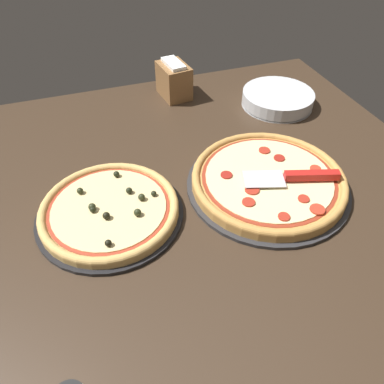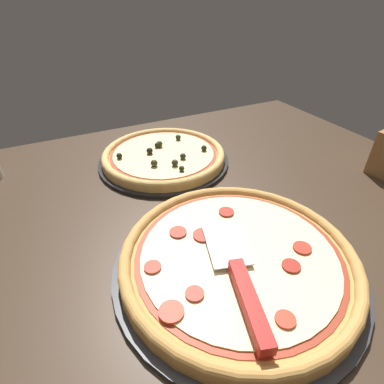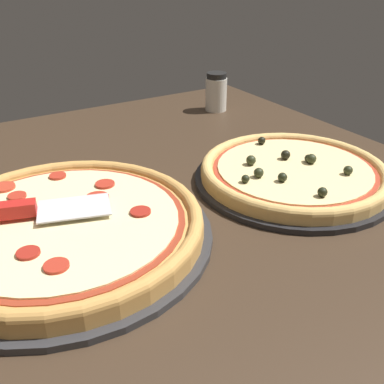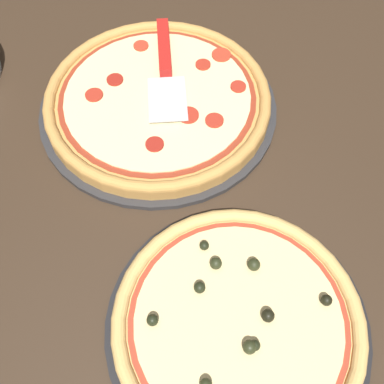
# 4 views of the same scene
# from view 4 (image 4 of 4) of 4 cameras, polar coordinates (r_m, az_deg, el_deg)

# --- Properties ---
(ground_plane) EXTENTS (1.28, 1.22, 0.04)m
(ground_plane) POSITION_cam_4_polar(r_m,az_deg,el_deg) (0.78, -4.91, 3.44)
(ground_plane) COLOR #38281C
(pizza_pan_front) EXTENTS (0.43, 0.43, 0.01)m
(pizza_pan_front) POSITION_cam_4_polar(r_m,az_deg,el_deg) (0.84, -4.28, 10.71)
(pizza_pan_front) COLOR #2D2D30
(pizza_pan_front) RESTS_ON ground_plane
(pizza_front) EXTENTS (0.40, 0.40, 0.03)m
(pizza_front) POSITION_cam_4_polar(r_m,az_deg,el_deg) (0.82, -4.37, 11.73)
(pizza_front) COLOR #C68E47
(pizza_front) RESTS_ON pizza_pan_front
(pizza_pan_back) EXTENTS (0.36, 0.36, 0.01)m
(pizza_pan_back) POSITION_cam_4_polar(r_m,az_deg,el_deg) (0.64, 5.73, -16.49)
(pizza_pan_back) COLOR black
(pizza_pan_back) RESTS_ON ground_plane
(pizza_back) EXTENTS (0.34, 0.34, 0.04)m
(pizza_back) POSITION_cam_4_polar(r_m,az_deg,el_deg) (0.62, 5.88, -16.03)
(pizza_back) COLOR #DBAD60
(pizza_back) RESTS_ON pizza_pan_back
(serving_spatula) EXTENTS (0.11, 0.25, 0.02)m
(serving_spatula) POSITION_cam_4_polar(r_m,az_deg,el_deg) (0.86, -3.49, 16.69)
(serving_spatula) COLOR silver
(serving_spatula) RESTS_ON pizza_front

